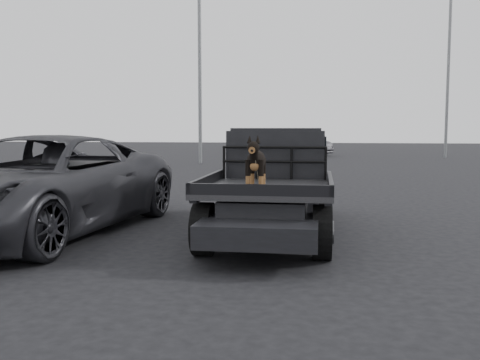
# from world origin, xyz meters

# --- Properties ---
(ground) EXTENTS (120.00, 120.00, 0.00)m
(ground) POSITION_xyz_m (0.00, 0.00, 0.00)
(ground) COLOR black
(ground) RESTS_ON ground
(flatbed_ute) EXTENTS (2.00, 5.40, 0.92)m
(flatbed_ute) POSITION_xyz_m (-0.31, 2.01, 0.46)
(flatbed_ute) COLOR black
(flatbed_ute) RESTS_ON ground
(ute_cab) EXTENTS (1.72, 1.30, 0.88)m
(ute_cab) POSITION_xyz_m (-0.31, 2.96, 1.36)
(ute_cab) COLOR black
(ute_cab) RESTS_ON flatbed_ute
(headache_rack) EXTENTS (1.80, 0.08, 0.55)m
(headache_rack) POSITION_xyz_m (-0.31, 2.21, 1.20)
(headache_rack) COLOR black
(headache_rack) RESTS_ON flatbed_ute
(dog) EXTENTS (0.32, 0.60, 0.74)m
(dog) POSITION_xyz_m (-0.41, 0.41, 1.29)
(dog) COLOR black
(dog) RESTS_ON flatbed_ute
(parked_suv) EXTENTS (3.34, 6.28, 1.68)m
(parked_suv) POSITION_xyz_m (-4.25, 1.43, 0.84)
(parked_suv) COLOR #2B2B30
(parked_suv) RESTS_ON ground
(distant_car_a) EXTENTS (3.68, 4.59, 1.46)m
(distant_car_a) POSITION_xyz_m (-0.50, 29.21, 0.73)
(distant_car_a) COLOR #525157
(distant_car_a) RESTS_ON ground
(floodlight_near) EXTENTS (1.08, 0.28, 13.91)m
(floodlight_near) POSITION_xyz_m (-5.63, 19.87, 7.55)
(floodlight_near) COLOR slate
(floodlight_near) RESTS_ON ground
(floodlight_mid) EXTENTS (1.08, 0.28, 12.23)m
(floodlight_mid) POSITION_xyz_m (8.10, 27.49, 6.70)
(floodlight_mid) COLOR slate
(floodlight_mid) RESTS_ON ground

